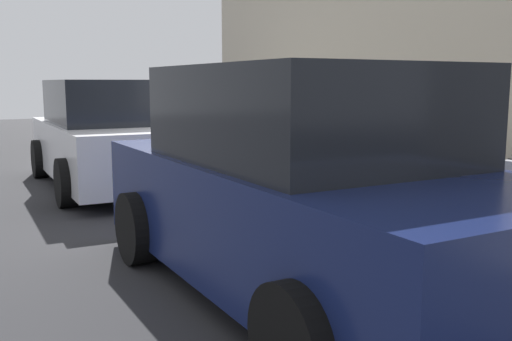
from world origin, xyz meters
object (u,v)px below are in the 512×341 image
object	(u,v)px
suitcase_teal_8	(270,151)
bollard_post	(221,146)
suitcase_black_4	(363,176)
suitcase_olive_2	(439,193)
suitcase_navy_3	(402,186)
suitcase_red_5	(339,169)
suitcase_silver_7	(291,162)
parked_car_white_1	(109,137)
parked_car_navy_0	(305,190)
suitcase_maroon_6	(317,160)
suitcase_teal_1	(485,196)
fire_hydrant	(249,145)

from	to	relation	value
suitcase_teal_8	bollard_post	distance (m)	1.53
suitcase_black_4	suitcase_olive_2	bearing A→B (deg)	-174.10
suitcase_navy_3	suitcase_black_4	size ratio (longest dim) A/B	1.09
suitcase_red_5	suitcase_silver_7	distance (m)	1.17
suitcase_silver_7	parked_car_white_1	bearing A→B (deg)	55.61
suitcase_navy_3	parked_car_white_1	xyz separation A→B (m)	(3.90, 2.35, 0.36)
parked_car_navy_0	suitcase_maroon_6	bearing A→B (deg)	-36.95
suitcase_olive_2	bollard_post	world-z (taller)	suitcase_olive_2
suitcase_black_4	suitcase_teal_8	size ratio (longest dim) A/B	0.64
suitcase_red_5	suitcase_silver_7	xyz separation A→B (m)	(1.17, 0.00, -0.06)
parked_car_white_1	suitcase_teal_1	bearing A→B (deg)	-154.76
suitcase_teal_8	parked_car_navy_0	world-z (taller)	parked_car_navy_0
suitcase_olive_2	suitcase_black_4	size ratio (longest dim) A/B	1.17
suitcase_olive_2	suitcase_maroon_6	distance (m)	2.30
suitcase_black_4	suitcase_teal_8	distance (m)	2.31
fire_hydrant	parked_car_white_1	bearing A→B (deg)	83.07
suitcase_black_4	suitcase_red_5	bearing A→B (deg)	-8.87
suitcase_maroon_6	suitcase_red_5	bearing A→B (deg)	175.10
suitcase_navy_3	parked_car_navy_0	size ratio (longest dim) A/B	0.17
suitcase_red_5	parked_car_white_1	world-z (taller)	parked_car_white_1
suitcase_navy_3	suitcase_red_5	world-z (taller)	suitcase_red_5
suitcase_teal_1	suitcase_black_4	bearing A→B (deg)	4.98
suitcase_maroon_6	suitcase_black_4	bearing A→B (deg)	173.09
suitcase_red_5	parked_car_navy_0	bearing A→B (deg)	137.91
suitcase_black_4	parked_car_navy_0	xyz separation A→B (m)	(-1.98, 2.23, 0.35)
suitcase_teal_1	parked_car_white_1	bearing A→B (deg)	25.24
suitcase_navy_3	suitcase_maroon_6	distance (m)	1.73
suitcase_olive_2	fire_hydrant	xyz separation A→B (m)	(4.18, 0.04, 0.13)
bollard_post	suitcase_maroon_6	bearing A→B (deg)	-175.33
suitcase_red_5	parked_car_white_1	bearing A→B (deg)	40.14
suitcase_red_5	fire_hydrant	bearing A→B (deg)	0.39
suitcase_red_5	parked_car_navy_0	size ratio (longest dim) A/B	0.22
suitcase_navy_3	bollard_post	world-z (taller)	suitcase_navy_3
fire_hydrant	bollard_post	world-z (taller)	fire_hydrant
suitcase_olive_2	suitcase_black_4	distance (m)	1.13
suitcase_black_4	suitcase_silver_7	xyz separation A→B (m)	(1.76, -0.09, -0.04)
suitcase_olive_2	bollard_post	size ratio (longest dim) A/B	1.18
bollard_post	parked_car_navy_0	size ratio (longest dim) A/B	0.15
suitcase_black_4	suitcase_silver_7	bearing A→B (deg)	-2.85
suitcase_navy_3	suitcase_silver_7	bearing A→B (deg)	1.00
suitcase_maroon_6	suitcase_silver_7	bearing A→B (deg)	5.35
suitcase_silver_7	bollard_post	xyz separation A→B (m)	(2.07, 0.16, 0.07)
suitcase_teal_1	suitcase_silver_7	xyz separation A→B (m)	(3.45, 0.06, -0.07)
suitcase_navy_3	suitcase_maroon_6	xyz separation A→B (m)	(1.73, -0.01, 0.10)
suitcase_teal_1	suitcase_red_5	xyz separation A→B (m)	(2.29, 0.06, -0.01)
suitcase_teal_1	suitcase_teal_8	size ratio (longest dim) A/B	0.69
suitcase_teal_8	fire_hydrant	bearing A→B (deg)	-3.09
suitcase_teal_1	bollard_post	xyz separation A→B (m)	(5.52, 0.22, 0.00)
parked_car_navy_0	suitcase_olive_2	bearing A→B (deg)	-70.02
fire_hydrant	bollard_post	xyz separation A→B (m)	(0.77, 0.15, -0.07)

